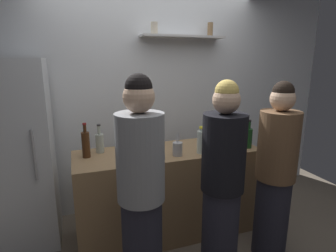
{
  "coord_description": "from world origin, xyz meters",
  "views": [
    {
      "loc": [
        -0.89,
        -1.89,
        1.76
      ],
      "look_at": [
        -0.04,
        0.54,
        1.14
      ],
      "focal_mm": 29.09,
      "sensor_mm": 36.0,
      "label": 1
    }
  ],
  "objects_px": {
    "utensil_holder": "(178,149)",
    "person_blonde": "(222,185)",
    "wine_bottle_pale_glass": "(100,142)",
    "person_grey_hoodie": "(141,194)",
    "refrigerator": "(20,156)",
    "baking_pan": "(143,155)",
    "person_brown_jacket": "(275,175)",
    "wine_bottle_amber_glass": "(86,144)",
    "water_bottle_plastic": "(202,141)",
    "wine_bottle_dark_glass": "(229,140)",
    "wine_bottle_green_glass": "(248,137)"
  },
  "relations": [
    {
      "from": "person_grey_hoodie",
      "to": "water_bottle_plastic",
      "type": "bearing_deg",
      "value": -173.28
    },
    {
      "from": "utensil_holder",
      "to": "person_blonde",
      "type": "height_order",
      "value": "person_blonde"
    },
    {
      "from": "wine_bottle_amber_glass",
      "to": "water_bottle_plastic",
      "type": "distance_m",
      "value": 1.08
    },
    {
      "from": "wine_bottle_amber_glass",
      "to": "person_blonde",
      "type": "relative_size",
      "value": 0.2
    },
    {
      "from": "refrigerator",
      "to": "person_blonde",
      "type": "height_order",
      "value": "refrigerator"
    },
    {
      "from": "wine_bottle_pale_glass",
      "to": "person_brown_jacket",
      "type": "height_order",
      "value": "person_brown_jacket"
    },
    {
      "from": "wine_bottle_dark_glass",
      "to": "wine_bottle_amber_glass",
      "type": "height_order",
      "value": "wine_bottle_amber_glass"
    },
    {
      "from": "utensil_holder",
      "to": "person_blonde",
      "type": "distance_m",
      "value": 0.57
    },
    {
      "from": "wine_bottle_dark_glass",
      "to": "wine_bottle_green_glass",
      "type": "height_order",
      "value": "wine_bottle_dark_glass"
    },
    {
      "from": "water_bottle_plastic",
      "to": "person_grey_hoodie",
      "type": "xyz_separation_m",
      "value": [
        -0.72,
        -0.5,
        -0.18
      ]
    },
    {
      "from": "wine_bottle_pale_glass",
      "to": "utensil_holder",
      "type": "bearing_deg",
      "value": -26.1
    },
    {
      "from": "wine_bottle_pale_glass",
      "to": "wine_bottle_amber_glass",
      "type": "height_order",
      "value": "wine_bottle_amber_glass"
    },
    {
      "from": "refrigerator",
      "to": "wine_bottle_green_glass",
      "type": "bearing_deg",
      "value": -12.92
    },
    {
      "from": "water_bottle_plastic",
      "to": "person_grey_hoodie",
      "type": "height_order",
      "value": "person_grey_hoodie"
    },
    {
      "from": "wine_bottle_dark_glass",
      "to": "wine_bottle_green_glass",
      "type": "bearing_deg",
      "value": 6.48
    },
    {
      "from": "refrigerator",
      "to": "baking_pan",
      "type": "bearing_deg",
      "value": -21.37
    },
    {
      "from": "wine_bottle_dark_glass",
      "to": "water_bottle_plastic",
      "type": "height_order",
      "value": "wine_bottle_dark_glass"
    },
    {
      "from": "wine_bottle_green_glass",
      "to": "wine_bottle_amber_glass",
      "type": "xyz_separation_m",
      "value": [
        -1.58,
        0.25,
        0.02
      ]
    },
    {
      "from": "wine_bottle_pale_glass",
      "to": "wine_bottle_amber_glass",
      "type": "bearing_deg",
      "value": -143.01
    },
    {
      "from": "wine_bottle_amber_glass",
      "to": "wine_bottle_green_glass",
      "type": "bearing_deg",
      "value": -9.06
    },
    {
      "from": "wine_bottle_pale_glass",
      "to": "water_bottle_plastic",
      "type": "height_order",
      "value": "wine_bottle_pale_glass"
    },
    {
      "from": "wine_bottle_amber_glass",
      "to": "person_grey_hoodie",
      "type": "xyz_separation_m",
      "value": [
        0.33,
        -0.75,
        -0.19
      ]
    },
    {
      "from": "person_blonde",
      "to": "wine_bottle_green_glass",
      "type": "bearing_deg",
      "value": -62.03
    },
    {
      "from": "baking_pan",
      "to": "wine_bottle_green_glass",
      "type": "bearing_deg",
      "value": -3.87
    },
    {
      "from": "wine_bottle_dark_glass",
      "to": "wine_bottle_green_glass",
      "type": "distance_m",
      "value": 0.24
    },
    {
      "from": "utensil_holder",
      "to": "wine_bottle_pale_glass",
      "type": "xyz_separation_m",
      "value": [
        -0.68,
        0.33,
        0.04
      ]
    },
    {
      "from": "person_blonde",
      "to": "person_brown_jacket",
      "type": "distance_m",
      "value": 0.56
    },
    {
      "from": "utensil_holder",
      "to": "person_brown_jacket",
      "type": "relative_size",
      "value": 0.14
    },
    {
      "from": "wine_bottle_dark_glass",
      "to": "person_blonde",
      "type": "distance_m",
      "value": 0.63
    },
    {
      "from": "refrigerator",
      "to": "utensil_holder",
      "type": "height_order",
      "value": "refrigerator"
    },
    {
      "from": "water_bottle_plastic",
      "to": "wine_bottle_green_glass",
      "type": "bearing_deg",
      "value": -0.7
    },
    {
      "from": "wine_bottle_pale_glass",
      "to": "water_bottle_plastic",
      "type": "distance_m",
      "value": 0.99
    },
    {
      "from": "utensil_holder",
      "to": "person_grey_hoodie",
      "type": "bearing_deg",
      "value": -133.24
    },
    {
      "from": "utensil_holder",
      "to": "person_brown_jacket",
      "type": "xyz_separation_m",
      "value": [
        0.73,
        -0.47,
        -0.17
      ]
    },
    {
      "from": "utensil_holder",
      "to": "water_bottle_plastic",
      "type": "xyz_separation_m",
      "value": [
        0.24,
        -0.01,
        0.05
      ]
    },
    {
      "from": "wine_bottle_amber_glass",
      "to": "water_bottle_plastic",
      "type": "relative_size",
      "value": 1.24
    },
    {
      "from": "person_grey_hoodie",
      "to": "refrigerator",
      "type": "bearing_deg",
      "value": -75.23
    },
    {
      "from": "refrigerator",
      "to": "wine_bottle_green_glass",
      "type": "relative_size",
      "value": 6.15
    },
    {
      "from": "wine_bottle_dark_glass",
      "to": "person_blonde",
      "type": "height_order",
      "value": "person_blonde"
    },
    {
      "from": "baking_pan",
      "to": "wine_bottle_green_glass",
      "type": "distance_m",
      "value": 1.09
    },
    {
      "from": "utensil_holder",
      "to": "wine_bottle_amber_glass",
      "type": "relative_size",
      "value": 0.68
    },
    {
      "from": "refrigerator",
      "to": "wine_bottle_green_glass",
      "type": "xyz_separation_m",
      "value": [
        2.16,
        -0.5,
        0.11
      ]
    },
    {
      "from": "baking_pan",
      "to": "wine_bottle_green_glass",
      "type": "relative_size",
      "value": 1.17
    },
    {
      "from": "water_bottle_plastic",
      "to": "person_grey_hoodie",
      "type": "relative_size",
      "value": 0.15
    },
    {
      "from": "baking_pan",
      "to": "refrigerator",
      "type": "bearing_deg",
      "value": 158.63
    },
    {
      "from": "wine_bottle_pale_glass",
      "to": "water_bottle_plastic",
      "type": "bearing_deg",
      "value": -20.5
    },
    {
      "from": "person_blonde",
      "to": "wine_bottle_pale_glass",
      "type": "bearing_deg",
      "value": 32.19
    },
    {
      "from": "wine_bottle_pale_glass",
      "to": "person_brown_jacket",
      "type": "relative_size",
      "value": 0.17
    },
    {
      "from": "baking_pan",
      "to": "person_brown_jacket",
      "type": "xyz_separation_m",
      "value": [
        1.05,
        -0.53,
        -0.13
      ]
    },
    {
      "from": "utensil_holder",
      "to": "person_brown_jacket",
      "type": "bearing_deg",
      "value": -32.97
    }
  ]
}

